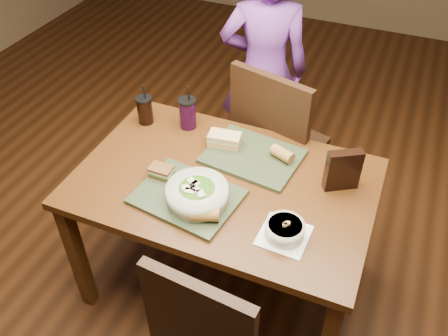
% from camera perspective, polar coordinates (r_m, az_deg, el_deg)
% --- Properties ---
extents(ground, '(6.00, 6.00, 0.00)m').
position_cam_1_polar(ground, '(2.65, 0.00, -13.46)').
color(ground, '#381C0B').
rests_on(ground, ground).
extents(dining_table, '(1.30, 0.85, 0.75)m').
position_cam_1_polar(dining_table, '(2.14, 0.00, -3.23)').
color(dining_table, '#48270E').
rests_on(dining_table, ground).
extents(chair_far, '(0.55, 0.56, 1.04)m').
position_cam_1_polar(chair_far, '(2.59, 5.88, 3.23)').
color(chair_far, black).
rests_on(chair_far, ground).
extents(diner, '(0.61, 0.50, 1.45)m').
position_cam_1_polar(diner, '(2.90, 4.82, 11.42)').
color(diner, '#713695').
rests_on(diner, ground).
extents(tray_near, '(0.46, 0.38, 0.02)m').
position_cam_1_polar(tray_near, '(2.00, -4.45, -3.45)').
color(tray_near, '#2C3821').
rests_on(tray_near, dining_table).
extents(tray_far, '(0.46, 0.37, 0.02)m').
position_cam_1_polar(tray_far, '(2.19, 3.49, 1.41)').
color(tray_far, '#2C3821').
rests_on(tray_far, dining_table).
extents(salad_bowl, '(0.25, 0.25, 0.08)m').
position_cam_1_polar(salad_bowl, '(1.94, -3.25, -3.03)').
color(salad_bowl, silver).
rests_on(salad_bowl, tray_near).
extents(soup_bowl, '(0.19, 0.19, 0.08)m').
position_cam_1_polar(soup_bowl, '(1.85, 7.31, -7.37)').
color(soup_bowl, white).
rests_on(soup_bowl, dining_table).
extents(sandwich_near, '(0.10, 0.07, 0.05)m').
position_cam_1_polar(sandwich_near, '(2.08, -7.56, -0.41)').
color(sandwich_near, '#593819').
rests_on(sandwich_near, tray_near).
extents(sandwich_far, '(0.16, 0.10, 0.06)m').
position_cam_1_polar(sandwich_far, '(2.23, 0.08, 3.45)').
color(sandwich_far, tan).
rests_on(sandwich_far, tray_far).
extents(baguette_near, '(0.13, 0.10, 0.06)m').
position_cam_1_polar(baguette_near, '(1.87, -2.39, -5.56)').
color(baguette_near, '#AD7533').
rests_on(baguette_near, tray_near).
extents(baguette_far, '(0.12, 0.09, 0.05)m').
position_cam_1_polar(baguette_far, '(2.16, 7.01, 1.71)').
color(baguette_far, '#AD7533').
rests_on(baguette_far, tray_far).
extents(cup_cola, '(0.08, 0.08, 0.22)m').
position_cam_1_polar(cup_cola, '(2.41, -9.50, 6.91)').
color(cup_cola, black).
rests_on(cup_cola, dining_table).
extents(cup_berry, '(0.09, 0.09, 0.24)m').
position_cam_1_polar(cup_berry, '(2.35, -4.39, 6.60)').
color(cup_berry, black).
rests_on(cup_berry, dining_table).
extents(chip_bag, '(0.15, 0.11, 0.19)m').
position_cam_1_polar(chip_bag, '(2.05, 14.10, -0.25)').
color(chip_bag, black).
rests_on(chip_bag, dining_table).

